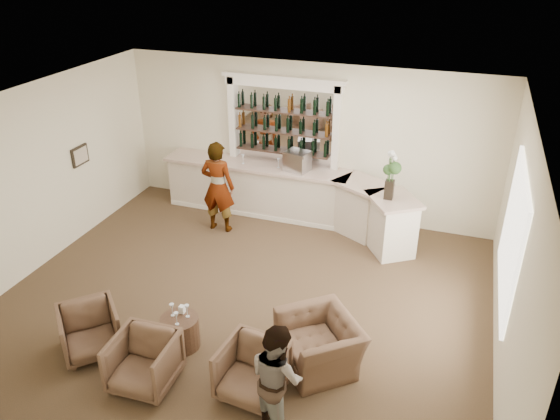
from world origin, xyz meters
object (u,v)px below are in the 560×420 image
object	(u,v)px
sommelier	(218,187)
armchair_far	(320,343)
bar_counter	(291,195)
guest	(277,378)
armchair_left	(90,331)
flower_vase	(391,172)
cocktail_table	(180,332)
armchair_center	(144,362)
armchair_right	(252,371)
espresso_machine	(297,161)

from	to	relation	value
sommelier	armchair_far	bearing A→B (deg)	132.45
bar_counter	guest	distance (m)	5.55
sommelier	guest	bearing A→B (deg)	121.56
armchair_left	flower_vase	distance (m)	5.75
cocktail_table	armchair_left	world-z (taller)	armchair_left
sommelier	guest	world-z (taller)	sommelier
bar_counter	armchair_center	xyz separation A→B (m)	(-0.37, -5.27, -0.19)
sommelier	guest	distance (m)	5.27
armchair_right	bar_counter	bearing A→B (deg)	108.13
armchair_center	armchair_far	distance (m)	2.44
guest	flower_vase	distance (m)	4.79
sommelier	flower_vase	size ratio (longest dim) A/B	2.02
armchair_left	espresso_machine	distance (m)	5.35
bar_counter	armchair_right	world-z (taller)	bar_counter
flower_vase	armchair_left	bearing A→B (deg)	-129.88
sommelier	armchair_right	xyz separation A→B (m)	(2.36, -4.05, -0.58)
espresso_machine	armchair_left	bearing A→B (deg)	-92.86
guest	armchair_far	size ratio (longest dim) A/B	1.35
bar_counter	armchair_center	bearing A→B (deg)	-93.96
armchair_far	flower_vase	bearing A→B (deg)	133.76
espresso_machine	armchair_center	bearing A→B (deg)	-80.44
sommelier	armchair_right	bearing A→B (deg)	119.14
flower_vase	sommelier	bearing A→B (deg)	-176.07
armchair_right	flower_vase	world-z (taller)	flower_vase
armchair_left	espresso_machine	xyz separation A→B (m)	(1.58, 5.02, 0.98)
armchair_left	espresso_machine	size ratio (longest dim) A/B	1.72
bar_counter	armchair_right	distance (m)	5.06
flower_vase	espresso_machine	bearing A→B (deg)	160.36
armchair_right	armchair_far	world-z (taller)	armchair_right
bar_counter	armchair_left	size ratio (longest dim) A/B	6.94
flower_vase	armchair_right	bearing A→B (deg)	-103.56
guest	armchair_right	xyz separation A→B (m)	(-0.48, 0.38, -0.38)
guest	armchair_right	distance (m)	0.72
armchair_right	armchair_far	bearing A→B (deg)	56.34
bar_counter	armchair_center	size ratio (longest dim) A/B	6.75
armchair_right	flower_vase	xyz separation A→B (m)	(1.03, 4.28, 1.29)
bar_counter	armchair_left	bearing A→B (deg)	-106.56
armchair_center	bar_counter	bearing A→B (deg)	83.98
cocktail_table	armchair_far	xyz separation A→B (m)	(2.06, 0.31, 0.12)
guest	armchair_center	size ratio (longest dim) A/B	1.81
bar_counter	armchair_far	world-z (taller)	bar_counter
cocktail_table	espresso_machine	bearing A→B (deg)	84.99
armchair_left	armchair_far	distance (m)	3.36
armchair_center	flower_vase	distance (m)	5.40
bar_counter	guest	world-z (taller)	guest
bar_counter	sommelier	world-z (taller)	sommelier
armchair_far	flower_vase	world-z (taller)	flower_vase
cocktail_table	flower_vase	xyz separation A→B (m)	(2.41, 3.75, 1.43)
armchair_left	armchair_far	bearing A→B (deg)	-29.97
cocktail_table	sommelier	distance (m)	3.73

